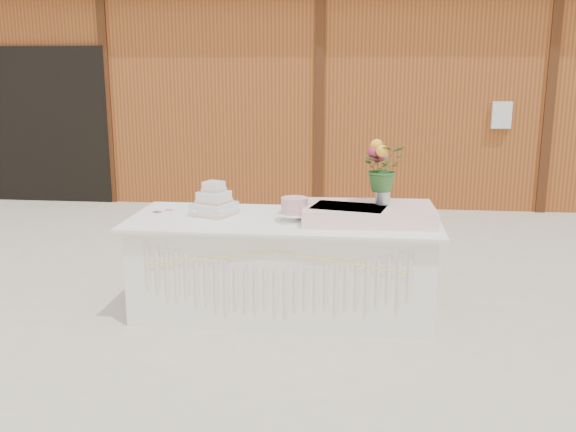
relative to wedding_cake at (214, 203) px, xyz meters
name	(u,v)px	position (x,y,z in m)	size (l,w,h in m)	color
ground	(284,312)	(0.56, -0.07, -0.86)	(80.00, 80.00, 0.00)	beige
barn	(327,82)	(0.55, 5.93, 0.82)	(12.60, 4.60, 3.30)	#9B4A20
cake_table	(284,266)	(0.56, -0.07, -0.47)	(2.40, 1.00, 0.77)	white
wedding_cake	(214,203)	(0.00, 0.00, 0.00)	(0.39, 0.39, 0.27)	white
pink_cake_stand	(294,208)	(0.66, -0.16, 0.01)	(0.26, 0.26, 0.19)	white
satin_runner	(368,213)	(1.21, -0.09, -0.03)	(0.98, 0.57, 0.12)	#FFCDCD
flower_vase	(383,194)	(1.32, -0.03, 0.11)	(0.11, 0.11, 0.15)	silver
bouquet	(384,161)	(1.32, -0.03, 0.36)	(0.32, 0.28, 0.36)	#306428
loose_flowers	(160,213)	(-0.43, -0.04, -0.08)	(0.13, 0.32, 0.02)	pink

